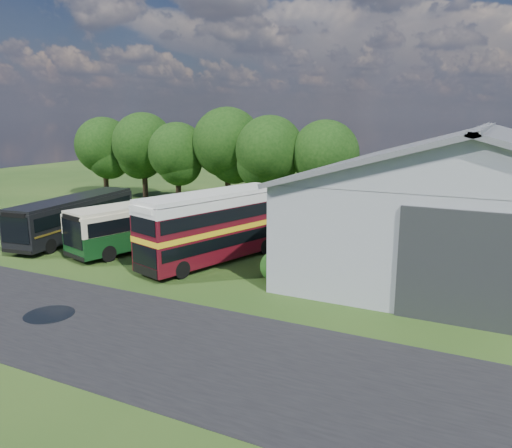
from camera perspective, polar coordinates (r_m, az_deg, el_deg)
The scene contains 16 objects.
ground at distance 25.53m, azimuth -15.20°, elevation -8.24°, with size 120.00×120.00×0.00m, color #1B3912.
asphalt_road at distance 21.60m, azimuth -14.44°, elevation -12.07°, with size 60.00×8.00×0.02m, color black.
puddle at distance 24.60m, azimuth -22.54°, elevation -9.57°, with size 2.20×2.20×0.01m, color black.
storage_shed at distance 34.02m, azimuth 24.19°, elevation 3.45°, with size 18.80×24.80×8.15m.
tree_far_left at distance 57.30m, azimuth -17.01°, elevation 8.57°, with size 6.12×6.12×8.64m.
tree_left_a at distance 54.38m, azimuth -12.77°, elevation 8.96°, with size 6.46×6.46×9.12m.
tree_left_b at distance 50.60m, azimuth -9.00°, elevation 8.17°, with size 5.78×5.78×8.16m.
tree_mid at distance 48.96m, azimuth -3.30°, elevation 9.26°, with size 6.80×6.80×9.60m.
tree_right_a at distance 45.82m, azimuth 1.59°, elevation 8.45°, with size 6.26×6.26×8.83m.
tree_right_b at distance 44.74m, azimuth 7.90°, elevation 7.92°, with size 5.98×5.98×8.45m.
shrub_front at distance 27.39m, azimuth 2.23°, elevation -6.38°, with size 1.70×1.70×1.70m, color #194714.
shrub_mid at distance 29.14m, azimuth 3.84°, elevation -5.24°, with size 1.60×1.60×1.60m, color #194714.
shrub_back at distance 30.92m, azimuth 5.27°, elevation -4.23°, with size 1.80×1.80×1.80m, color #194714.
bus_green_single at distance 34.61m, azimuth -12.05°, elevation 0.17°, with size 5.58×11.54×3.11m.
bus_maroon_double at distance 30.25m, azimuth -4.88°, elevation -0.38°, with size 5.36×10.33×4.31m.
bus_dark_single at distance 38.26m, azimuth -20.05°, elevation 0.77°, with size 3.81×11.22×3.03m.
Camera 1 is at (16.17, -17.70, 8.77)m, focal length 35.00 mm.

